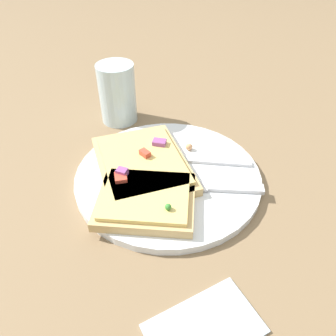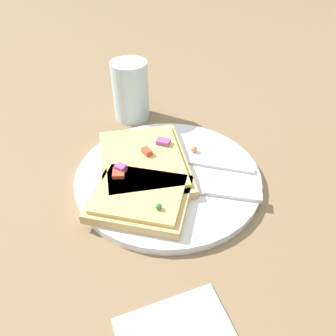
{
  "view_description": "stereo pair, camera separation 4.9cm",
  "coord_description": "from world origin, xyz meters",
  "px_view_note": "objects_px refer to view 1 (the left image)",
  "views": [
    {
      "loc": [
        0.18,
        0.33,
        0.34
      ],
      "look_at": [
        0.0,
        0.0,
        0.02
      ],
      "focal_mm": 35.0,
      "sensor_mm": 36.0,
      "label": 1
    },
    {
      "loc": [
        0.13,
        0.35,
        0.34
      ],
      "look_at": [
        0.0,
        0.0,
        0.02
      ],
      "focal_mm": 35.0,
      "sensor_mm": 36.0,
      "label": 2
    }
  ],
  "objects_px": {
    "fork": "(171,158)",
    "napkin": "(204,328)",
    "knife": "(202,187)",
    "pizza_slice_corner": "(146,199)",
    "plate": "(168,176)",
    "drinking_glass": "(119,93)",
    "pizza_slice_main": "(142,163)"
  },
  "relations": [
    {
      "from": "fork",
      "to": "napkin",
      "type": "relative_size",
      "value": 1.73
    },
    {
      "from": "knife",
      "to": "pizza_slice_corner",
      "type": "height_order",
      "value": "pizza_slice_corner"
    },
    {
      "from": "plate",
      "to": "napkin",
      "type": "bearing_deg",
      "value": 70.94
    },
    {
      "from": "knife",
      "to": "drinking_glass",
      "type": "distance_m",
      "value": 0.26
    },
    {
      "from": "knife",
      "to": "napkin",
      "type": "distance_m",
      "value": 0.2
    },
    {
      "from": "pizza_slice_main",
      "to": "drinking_glass",
      "type": "distance_m",
      "value": 0.18
    },
    {
      "from": "pizza_slice_corner",
      "to": "drinking_glass",
      "type": "xyz_separation_m",
      "value": [
        -0.06,
        -0.24,
        0.03
      ]
    },
    {
      "from": "fork",
      "to": "plate",
      "type": "bearing_deg",
      "value": 87.26
    },
    {
      "from": "plate",
      "to": "napkin",
      "type": "distance_m",
      "value": 0.23
    },
    {
      "from": "knife",
      "to": "fork",
      "type": "bearing_deg",
      "value": -52.8
    },
    {
      "from": "fork",
      "to": "pizza_slice_corner",
      "type": "bearing_deg",
      "value": 76.48
    },
    {
      "from": "plate",
      "to": "drinking_glass",
      "type": "xyz_separation_m",
      "value": [
        -0.0,
        -0.2,
        0.05
      ]
    },
    {
      "from": "plate",
      "to": "pizza_slice_corner",
      "type": "xyz_separation_m",
      "value": [
        0.06,
        0.04,
        0.02
      ]
    },
    {
      "from": "plate",
      "to": "drinking_glass",
      "type": "bearing_deg",
      "value": -90.67
    },
    {
      "from": "knife",
      "to": "pizza_slice_main",
      "type": "xyz_separation_m",
      "value": [
        0.06,
        -0.08,
        0.01
      ]
    },
    {
      "from": "plate",
      "to": "pizza_slice_corner",
      "type": "height_order",
      "value": "pizza_slice_corner"
    },
    {
      "from": "fork",
      "to": "knife",
      "type": "xyz_separation_m",
      "value": [
        -0.01,
        0.08,
        0.0
      ]
    },
    {
      "from": "pizza_slice_corner",
      "to": "knife",
      "type": "bearing_deg",
      "value": -152.7
    },
    {
      "from": "pizza_slice_corner",
      "to": "drinking_glass",
      "type": "height_order",
      "value": "drinking_glass"
    },
    {
      "from": "plate",
      "to": "napkin",
      "type": "height_order",
      "value": "plate"
    },
    {
      "from": "fork",
      "to": "knife",
      "type": "bearing_deg",
      "value": 129.73
    },
    {
      "from": "pizza_slice_corner",
      "to": "napkin",
      "type": "distance_m",
      "value": 0.18
    },
    {
      "from": "napkin",
      "to": "knife",
      "type": "bearing_deg",
      "value": -121.65
    },
    {
      "from": "napkin",
      "to": "pizza_slice_corner",
      "type": "bearing_deg",
      "value": -95.92
    },
    {
      "from": "knife",
      "to": "pizza_slice_corner",
      "type": "relative_size",
      "value": 1.12
    },
    {
      "from": "fork",
      "to": "pizza_slice_main",
      "type": "bearing_deg",
      "value": 31.62
    },
    {
      "from": "fork",
      "to": "drinking_glass",
      "type": "xyz_separation_m",
      "value": [
        0.02,
        -0.17,
        0.04
      ]
    },
    {
      "from": "pizza_slice_main",
      "to": "napkin",
      "type": "relative_size",
      "value": 1.68
    },
    {
      "from": "pizza_slice_main",
      "to": "knife",
      "type": "bearing_deg",
      "value": -135.5
    },
    {
      "from": "plate",
      "to": "pizza_slice_main",
      "type": "bearing_deg",
      "value": -45.17
    },
    {
      "from": "plate",
      "to": "knife",
      "type": "bearing_deg",
      "value": 117.79
    },
    {
      "from": "napkin",
      "to": "fork",
      "type": "bearing_deg",
      "value": -111.34
    }
  ]
}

